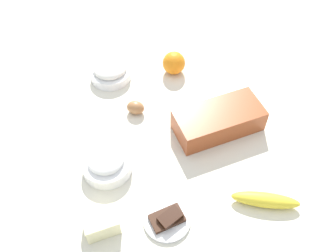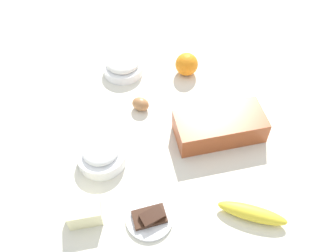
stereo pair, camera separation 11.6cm
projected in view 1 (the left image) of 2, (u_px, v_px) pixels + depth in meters
ground_plane at (168, 136)px, 1.20m from camera, size 2.40×2.40×0.02m
loaf_pan at (218, 120)px, 1.18m from camera, size 0.30×0.18×0.08m
flour_bowl at (110, 71)px, 1.34m from camera, size 0.15×0.15×0.07m
sugar_bowl at (107, 163)px, 1.09m from camera, size 0.15×0.15×0.07m
banana at (265, 200)px, 1.02m from camera, size 0.19×0.10×0.04m
orange_fruit at (174, 63)px, 1.35m from camera, size 0.08×0.08×0.08m
butter_block at (101, 223)px, 0.97m from camera, size 0.10×0.08×0.06m
egg_near_butter at (136, 108)px, 1.24m from camera, size 0.07×0.07×0.05m
chocolate_plate at (167, 219)px, 1.00m from camera, size 0.13×0.13×0.03m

